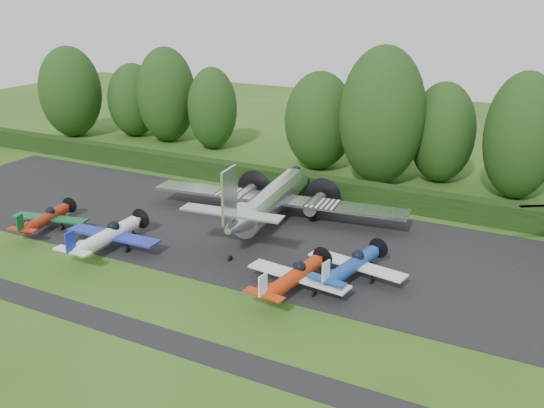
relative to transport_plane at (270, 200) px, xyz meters
The scene contains 17 objects.
ground 13.07m from the transport_plane, 88.84° to the right, with size 160.00×160.00×0.00m, color #244D15.
apron 3.55m from the transport_plane, 84.87° to the right, with size 70.00×18.00×0.01m, color black.
taxiway_verge 19.02m from the transport_plane, 89.21° to the right, with size 70.00×2.00×0.00m, color black.
hedgerow 8.34m from the transport_plane, 88.14° to the left, with size 90.00×1.60×2.00m, color black.
transport_plane is the anchor object (origin of this frame).
light_plane_red 18.39m from the transport_plane, 146.99° to the right, with size 6.54×6.88×2.51m.
light_plane_white 13.55m from the transport_plane, 126.52° to the right, with size 7.86×8.26×3.02m.
light_plane_orange 12.73m from the transport_plane, 55.42° to the right, with size 7.23×7.61×2.78m.
light_plane_blue 12.20m from the transport_plane, 35.05° to the right, with size 7.12×7.48×2.73m.
tree_0 31.89m from the transport_plane, 142.17° to the left, with size 7.43×7.43×11.94m.
tree_1 36.71m from the transport_plane, 147.11° to the left, with size 6.74×6.74×9.58m.
tree_2 41.32m from the transport_plane, 157.18° to the left, with size 7.99×7.99×11.77m.
tree_4 16.36m from the transport_plane, 72.85° to the left, with size 8.46×8.46×13.73m.
tree_5 17.38m from the transport_plane, 99.62° to the left, with size 7.49×7.49×10.58m.
tree_7 24.18m from the transport_plane, 42.97° to the left, with size 6.76×6.76×11.90m.
tree_8 26.09m from the transport_plane, 133.33° to the left, with size 5.99×5.99×9.94m.
tree_9 20.96m from the transport_plane, 61.40° to the left, with size 6.53×6.53×10.17m.
Camera 1 is at (21.91, -29.49, 18.82)m, focal length 40.00 mm.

